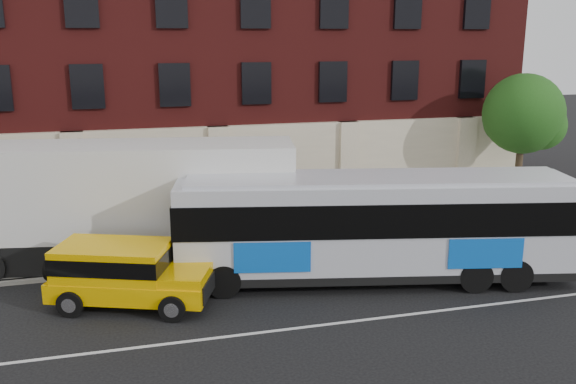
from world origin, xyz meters
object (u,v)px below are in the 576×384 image
object	(u,v)px
city_bus	(376,223)
shipping_container	(105,207)
street_tree	(524,117)
yellow_suv	(124,271)

from	to	relation	value
city_bus	shipping_container	world-z (taller)	shipping_container
street_tree	shipping_container	bearing A→B (deg)	-172.20
yellow_suv	shipping_container	distance (m)	3.80
yellow_suv	shipping_container	xyz separation A→B (m)	(-0.52, 3.61, 1.06)
street_tree	shipping_container	distance (m)	18.59
street_tree	city_bus	size ratio (longest dim) A/B	0.47
street_tree	shipping_container	world-z (taller)	street_tree
yellow_suv	shipping_container	bearing A→B (deg)	98.27
street_tree	yellow_suv	world-z (taller)	street_tree
shipping_container	city_bus	bearing A→B (deg)	-23.00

